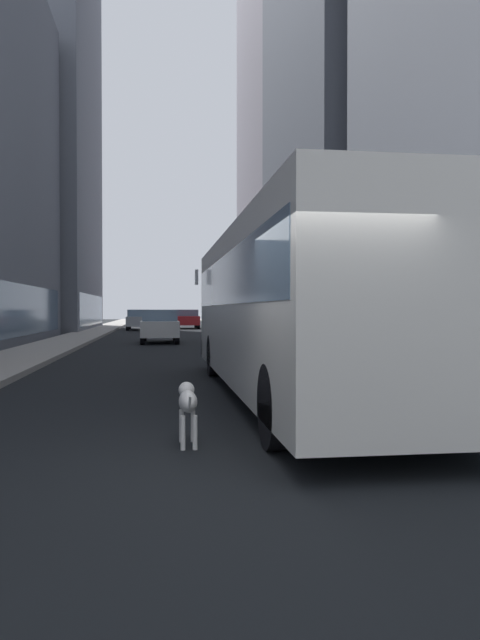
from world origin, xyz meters
name	(u,v)px	position (x,y,z in m)	size (l,w,h in m)	color
ground_plane	(177,333)	(0.00, 35.00, 0.00)	(120.00, 120.00, 0.00)	black
sidewalk_left	(92,332)	(-5.70, 35.00, 0.07)	(2.40, 110.00, 0.15)	#9E9991
sidewalk_right	(258,332)	(5.70, 35.00, 0.07)	(2.40, 110.00, 0.15)	gray
building_left_far	(21,123)	(-11.90, 42.73, 16.31)	(10.81, 17.79, 32.64)	slate
building_right_mid	(376,7)	(11.90, 28.84, 20.04)	(11.15, 16.34, 40.10)	#4C515B
building_right_far	(302,133)	(11.90, 47.66, 17.89)	(9.95, 16.54, 35.80)	slate
transit_bus	(292,302)	(1.20, 4.82, 1.78)	(2.78, 11.53, 3.05)	silver
car_red_coupe	(187,319)	(1.20, 45.08, 0.83)	(1.92, 4.56, 1.62)	red
car_silver_sedan	(139,320)	(-2.80, 41.88, 0.82)	(1.85, 4.44, 1.62)	#B7BABF
car_blue_hatchback	(273,332)	(2.80, 14.80, 0.83)	(1.87, 4.70, 1.62)	#4C6BB7
car_white_van	(160,326)	(-1.20, 23.29, 0.82)	(1.80, 4.14, 1.62)	silver
box_truck	(244,309)	(2.80, 22.09, 1.67)	(2.30, 7.50, 3.05)	silver
dalmatian_dog	(188,402)	(-0.94, 1.07, 0.51)	(0.22, 0.96, 0.72)	white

